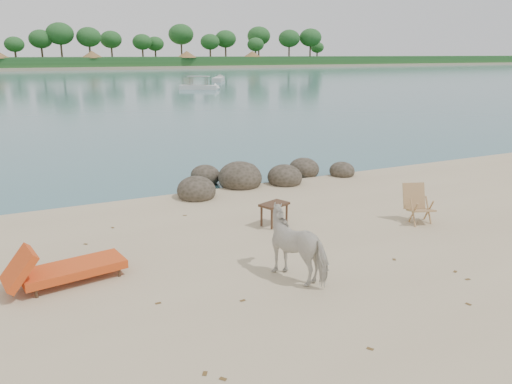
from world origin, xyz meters
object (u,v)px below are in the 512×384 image
cow (299,245)px  side_table (274,215)px  deck_chair (421,206)px  boulders (254,178)px  lounge_chair (73,265)px

cow → side_table: 2.92m
cow → deck_chair: bearing=175.4°
cow → side_table: (0.93, 2.74, -0.36)m
cow → deck_chair: size_ratio=1.60×
side_table → deck_chair: bearing=-44.3°
deck_chair → cow: bearing=-143.1°
boulders → cow: cow is taller
boulders → cow: 7.00m
side_table → deck_chair: deck_chair is taller
deck_chair → boulders: bearing=130.5°
cow → lounge_chair: 4.17m
side_table → lounge_chair: size_ratio=0.30×
side_table → cow: bearing=-129.9°
boulders → deck_chair: bearing=-69.1°
boulders → side_table: boulders is taller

